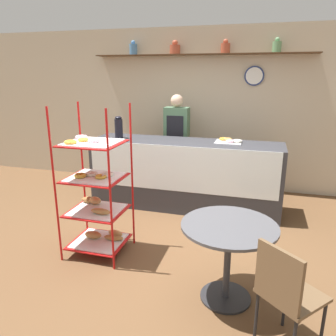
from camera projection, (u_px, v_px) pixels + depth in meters
ground_plane at (156, 251)px, 3.74m from camera, size 14.00×14.00×0.00m
back_wall at (200, 109)px, 5.66m from camera, size 10.00×0.30×2.70m
display_counter at (185, 175)px, 4.87m from camera, size 2.78×0.68×1.01m
pastry_rack at (96, 195)px, 3.57m from camera, size 0.64×0.58×1.66m
person_worker at (177, 140)px, 5.40m from camera, size 0.39×0.23×1.64m
cafe_table at (228, 243)px, 2.82m from camera, size 0.83×0.83×0.73m
cafe_chair at (285, 290)px, 2.24m from camera, size 0.54×0.54×0.87m
coffee_carafe at (119, 127)px, 4.92m from camera, size 0.12×0.12×0.33m
donut_tray_counter at (229, 141)px, 4.65m from camera, size 0.37×0.33×0.05m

